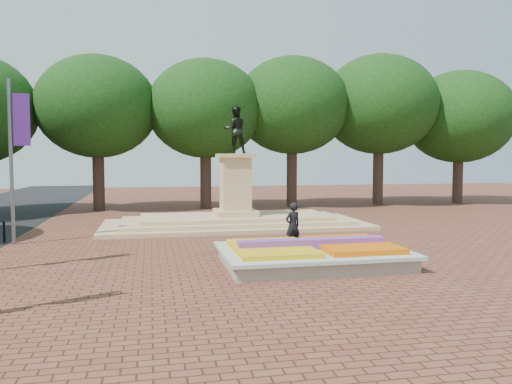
{
  "coord_description": "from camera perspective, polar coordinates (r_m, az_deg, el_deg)",
  "views": [
    {
      "loc": [
        -4.44,
        -18.28,
        3.72
      ],
      "look_at": [
        0.06,
        2.94,
        2.2
      ],
      "focal_mm": 35.0,
      "sensor_mm": 36.0,
      "label": 1
    }
  ],
  "objects": [
    {
      "name": "ground",
      "position": [
        19.18,
        1.67,
        -7.18
      ],
      "size": [
        90.0,
        90.0,
        0.0
      ],
      "primitive_type": "plane",
      "color": "brown",
      "rests_on": "ground"
    },
    {
      "name": "flower_bed",
      "position": [
        17.5,
        6.52,
        -7.03
      ],
      "size": [
        6.3,
        4.3,
        0.91
      ],
      "color": "gray",
      "rests_on": "ground"
    },
    {
      "name": "monument",
      "position": [
        26.8,
        -2.37,
        -2.07
      ],
      "size": [
        14.0,
        6.0,
        6.4
      ],
      "color": "tan",
      "rests_on": "ground"
    },
    {
      "name": "tree_row_back",
      "position": [
        37.03,
        -1.4,
        8.58
      ],
      "size": [
        44.8,
        8.8,
        10.43
      ],
      "color": "#35241D",
      "rests_on": "ground"
    },
    {
      "name": "pedestrian",
      "position": [
        20.29,
        4.23,
        -3.86
      ],
      "size": [
        0.8,
        0.66,
        1.89
      ],
      "primitive_type": "imported",
      "rotation": [
        0.0,
        0.0,
        3.49
      ],
      "color": "black",
      "rests_on": "ground"
    }
  ]
}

